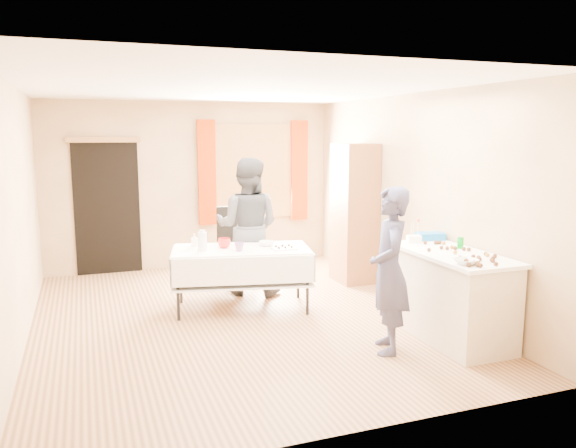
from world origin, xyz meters
name	(u,v)px	position (x,y,z in m)	size (l,w,h in m)	color
floor	(239,318)	(0.00, 0.00, -0.01)	(4.50, 5.50, 0.02)	#9E7047
ceiling	(236,87)	(0.00, 0.00, 2.61)	(4.50, 5.50, 0.02)	white
wall_back	(192,185)	(0.00, 2.76, 1.30)	(4.50, 0.02, 2.60)	tan
wall_front	(345,256)	(0.00, -2.76, 1.30)	(4.50, 0.02, 2.60)	tan
wall_left	(16,216)	(-2.26, 0.00, 1.30)	(0.02, 5.50, 2.60)	tan
wall_right	(411,198)	(2.26, 0.00, 1.30)	(0.02, 5.50, 2.60)	tan
window_frame	(254,171)	(1.00, 2.72, 1.50)	(1.32, 0.06, 1.52)	olive
window_pane	(254,172)	(1.00, 2.71, 1.50)	(1.20, 0.02, 1.40)	white
curtain_left	(207,173)	(0.22, 2.67, 1.50)	(0.28, 0.06, 1.65)	#AD2C00
curtain_right	(299,171)	(1.78, 2.67, 1.50)	(0.28, 0.06, 1.65)	#AD2C00
doorway	(107,208)	(-1.30, 2.73, 1.00)	(0.95, 0.04, 2.00)	black
door_lintel	(104,140)	(-1.30, 2.70, 2.02)	(1.05, 0.06, 0.08)	olive
cabinet	(354,213)	(1.99, 1.03, 0.99)	(0.50, 0.60, 1.97)	brown
counter	(450,295)	(1.89, -1.37, 0.45)	(0.70, 1.47, 0.91)	beige
party_table	(242,273)	(0.12, 0.31, 0.44)	(1.79, 1.17, 0.75)	black
chair	(237,263)	(0.33, 1.34, 0.33)	(0.46, 0.46, 1.10)	black
girl	(389,270)	(1.11, -1.47, 0.81)	(0.57, 0.69, 1.61)	#2C2B4C
woman	(248,226)	(0.38, 0.93, 0.90)	(1.10, 1.02, 1.81)	black
soda_can	(460,243)	(2.08, -1.25, 0.97)	(0.07, 0.07, 0.12)	#05A019
mixing_bowl	(466,262)	(1.67, -1.88, 0.94)	(0.22, 0.22, 0.05)	white
foam_block	(414,239)	(1.80, -0.80, 0.95)	(0.15, 0.10, 0.08)	white
blue_basket	(430,236)	(2.08, -0.71, 0.95)	(0.30, 0.20, 0.08)	#0F65B8
pitcher	(202,241)	(-0.34, 0.33, 0.86)	(0.11, 0.11, 0.22)	silver
cup_red	(224,243)	(-0.07, 0.40, 0.81)	(0.18, 0.18, 0.12)	red
cup_rainbow	(239,247)	(0.06, 0.16, 0.80)	(0.13, 0.13, 0.10)	red
small_bowl	(267,244)	(0.45, 0.34, 0.78)	(0.19, 0.19, 0.06)	white
pastry_tray	(284,249)	(0.58, 0.07, 0.76)	(0.28, 0.20, 0.02)	white
bottle	(194,240)	(-0.38, 0.62, 0.83)	(0.09, 0.09, 0.15)	white
cake_balls	(465,254)	(1.90, -1.57, 0.93)	(0.52, 1.14, 0.04)	#3F2314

